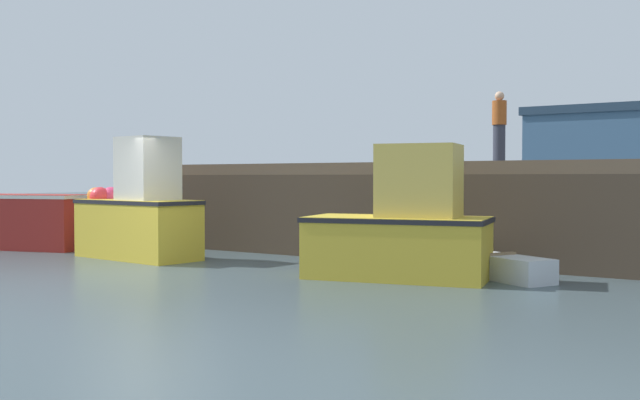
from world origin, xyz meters
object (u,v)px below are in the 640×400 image
Objects in this scene: fishing_boat_near_left at (29,220)px; fishing_boat_mid at (403,229)px; dockworker at (499,128)px; fishing_boat_near_right at (138,213)px; rowboat at (501,267)px.

fishing_boat_mid is (9.85, 0.26, 0.15)m from fishing_boat_near_left.
dockworker is (-0.49, 5.93, 2.05)m from fishing_boat_mid.
rowboat is (7.48, 1.14, -0.75)m from fishing_boat_near_right.
fishing_boat_near_left is 3.78m from fishing_boat_near_right.
fishing_boat_mid is 1.62× the size of rowboat.
rowboat is at bearing 5.67° from fishing_boat_near_left.
fishing_boat_mid is at bearing -85.25° from dockworker.
fishing_boat_near_left is at bearing -178.49° from fishing_boat_mid.
dockworker reaches higher than fishing_boat_near_left.
fishing_boat_mid is 1.91× the size of dockworker.
rowboat is (11.26, 1.12, -0.48)m from fishing_boat_near_left.
dockworker is (5.59, 6.21, 1.94)m from fishing_boat_near_right.
dockworker is at bearing 48.03° from fishing_boat_near_right.
fishing_boat_near_right reaches higher than rowboat.
rowboat is (1.40, 0.86, -0.63)m from fishing_boat_mid.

